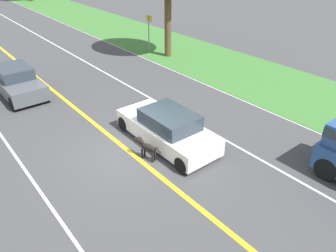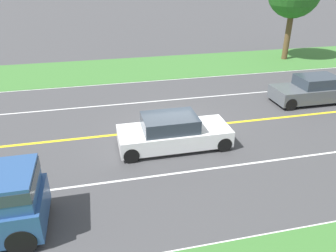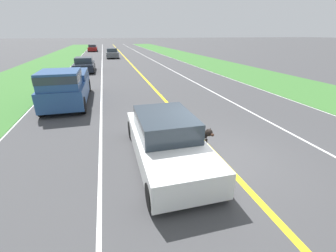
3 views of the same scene
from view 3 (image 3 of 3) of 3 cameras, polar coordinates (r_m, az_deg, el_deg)
ground_plane at (r=7.15m, az=12.55°, el=-7.71°), size 400.00×400.00×0.00m
centre_divider_line at (r=7.15m, az=12.55°, el=-7.68°), size 0.18×160.00×0.01m
lane_dash_same_dir at (r=6.48m, az=-16.87°, el=-11.61°), size 0.10×160.00×0.01m
lane_dash_oncoming at (r=9.20m, az=32.38°, el=-3.78°), size 0.10×160.00×0.01m
ego_car at (r=6.58m, az=-0.46°, el=-3.53°), size 1.85×4.54×1.40m
dog at (r=7.34m, az=8.62°, el=-2.03°), size 0.46×1.19×0.83m
pickup_truck at (r=13.28m, az=-24.42°, el=9.40°), size 2.03×5.62×1.93m
car_trailing_near at (r=24.55m, az=-20.49°, el=14.33°), size 1.89×4.23×1.36m
car_trailing_mid at (r=37.72m, az=-14.00°, el=17.46°), size 1.80×4.28×1.41m
car_trailing_far at (r=52.94m, az=-18.61°, el=18.23°), size 1.85×4.42×1.36m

